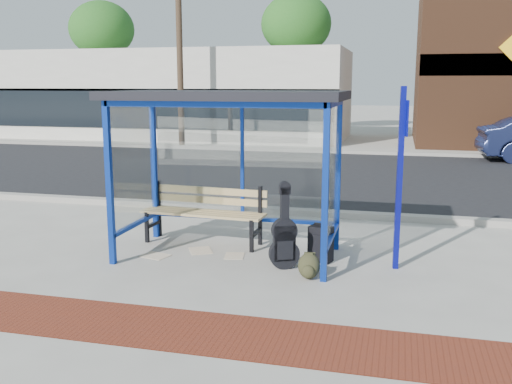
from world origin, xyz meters
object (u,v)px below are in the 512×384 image
(bench, at_px, (204,210))
(suitcase, at_px, (321,244))
(guitar_bag, at_px, (284,239))
(backpack, at_px, (309,267))

(bench, height_order, suitcase, bench)
(guitar_bag, xyz_separation_m, backpack, (0.40, -0.33, -0.26))
(bench, xyz_separation_m, backpack, (1.90, -1.32, -0.37))
(suitcase, xyz_separation_m, backpack, (-0.05, -0.77, -0.10))
(bench, distance_m, suitcase, 2.04)
(suitcase, bearing_deg, guitar_bag, -117.48)
(bench, height_order, guitar_bag, guitar_bag)
(guitar_bag, bearing_deg, bench, 122.53)
(guitar_bag, distance_m, suitcase, 0.64)
(bench, xyz_separation_m, guitar_bag, (1.50, -0.99, -0.11))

